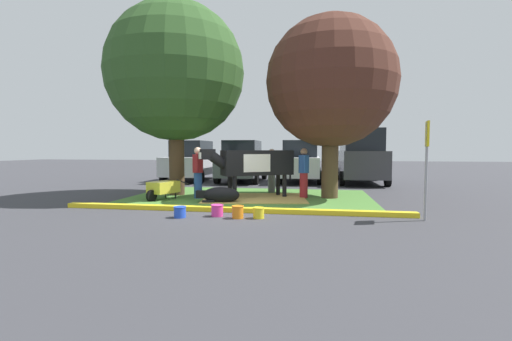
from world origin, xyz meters
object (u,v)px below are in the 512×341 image
at_px(person_visitor_far, 198,171).
at_px(parking_sign, 427,151).
at_px(calf_lying, 220,195).
at_px(person_handler, 272,169).
at_px(person_visitor_near, 304,172).
at_px(sedan_silver, 192,161).
at_px(hatchback_white, 300,162).
at_px(suv_dark_grey, 360,156).
at_px(bucket_pink, 217,210).
at_px(sedan_red, 242,162).
at_px(shade_tree_right, 331,83).
at_px(bucket_orange, 238,212).
at_px(shade_tree_left, 176,73).
at_px(bucket_blue, 180,212).
at_px(wheelbarrow, 163,188).
at_px(bucket_yellow, 259,212).
at_px(cow_holstein, 254,163).

height_order(person_visitor_far, parking_sign, parking_sign).
bearing_deg(calf_lying, person_handler, 66.17).
relative_size(person_visitor_near, sedan_silver, 0.37).
bearing_deg(hatchback_white, suv_dark_grey, -4.25).
bearing_deg(bucket_pink, person_visitor_near, 60.68).
height_order(sedan_red, hatchback_white, same).
relative_size(shade_tree_right, bucket_orange, 19.82).
relative_size(shade_tree_left, person_handler, 4.08).
height_order(parking_sign, hatchback_white, parking_sign).
distance_m(person_handler, bucket_blue, 5.35).
bearing_deg(suv_dark_grey, calf_lying, -124.29).
distance_m(person_visitor_far, suv_dark_grey, 8.66).
bearing_deg(shade_tree_right, bucket_blue, -132.39).
distance_m(person_visitor_far, sedan_red, 6.27).
xyz_separation_m(person_visitor_far, bucket_blue, (0.61, -3.10, -0.76)).
relative_size(person_visitor_far, bucket_orange, 5.64).
distance_m(person_handler, parking_sign, 6.07).
bearing_deg(bucket_blue, bucket_orange, 5.82).
height_order(sedan_red, suv_dark_grey, suv_dark_grey).
relative_size(person_visitor_far, hatchback_white, 0.38).
bearing_deg(bucket_pink, sedan_silver, 113.18).
distance_m(wheelbarrow, sedan_red, 6.81).
relative_size(parking_sign, sedan_silver, 0.50).
height_order(shade_tree_left, sedan_red, shade_tree_left).
bearing_deg(sedan_red, person_visitor_far, -91.51).
bearing_deg(bucket_orange, person_visitor_far, 123.62).
distance_m(shade_tree_right, bucket_yellow, 5.46).
xyz_separation_m(parking_sign, bucket_pink, (-4.73, -0.26, -1.42)).
height_order(person_handler, bucket_orange, person_handler).
bearing_deg(person_visitor_near, person_visitor_far, -169.13).
height_order(shade_tree_right, suv_dark_grey, shade_tree_right).
height_order(shade_tree_right, sedan_silver, shade_tree_right).
xyz_separation_m(wheelbarrow, parking_sign, (7.17, -2.12, 1.18)).
distance_m(bucket_pink, bucket_orange, 0.56).
relative_size(shade_tree_left, calf_lying, 4.95).
bearing_deg(shade_tree_right, bucket_pink, -127.34).
height_order(wheelbarrow, bucket_pink, wheelbarrow).
relative_size(bucket_yellow, sedan_red, 0.06).
relative_size(wheelbarrow, sedan_red, 0.36).
xyz_separation_m(calf_lying, parking_sign, (5.22, -1.77, 1.32)).
height_order(bucket_yellow, hatchback_white, hatchback_white).
xyz_separation_m(bucket_blue, hatchback_white, (2.39, 9.70, 0.85)).
height_order(person_visitor_near, sedan_silver, sedan_silver).
height_order(person_handler, suv_dark_grey, suv_dark_grey).
distance_m(bucket_pink, bucket_yellow, 1.02).
bearing_deg(cow_holstein, person_handler, 76.76).
relative_size(shade_tree_right, bucket_pink, 19.17).
xyz_separation_m(person_visitor_far, sedan_silver, (-2.47, 6.32, 0.09)).
xyz_separation_m(shade_tree_right, bucket_orange, (-2.23, -3.79, -3.58)).
relative_size(shade_tree_left, cow_holstein, 2.31).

